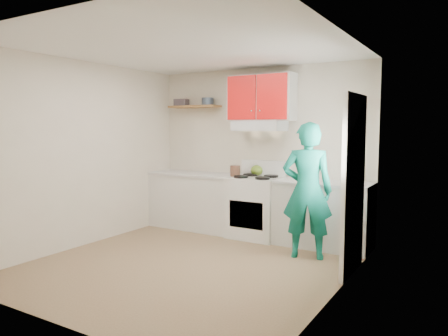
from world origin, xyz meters
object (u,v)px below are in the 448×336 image
Objects in this scene: crock at (235,172)px; person at (307,191)px; stove at (256,207)px; tin at (208,101)px; kettle at (257,170)px.

crock is 0.11× the size of person.
person reaches higher than crock.
stove is 1.24m from person.
tin reaches higher than stove.
person is at bearing -29.47° from stove.
stove is 4.94× the size of crock.
stove is at bearing -46.47° from person.
person reaches higher than stove.
crock reaches higher than kettle.
kettle is (-0.10, 0.22, 0.54)m from stove.
tin is at bearing 169.28° from stove.
crock is 1.47m from person.
tin is 0.11× the size of person.
stove is 1.93m from tin.
person is (2.02, -0.77, -1.23)m from tin.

